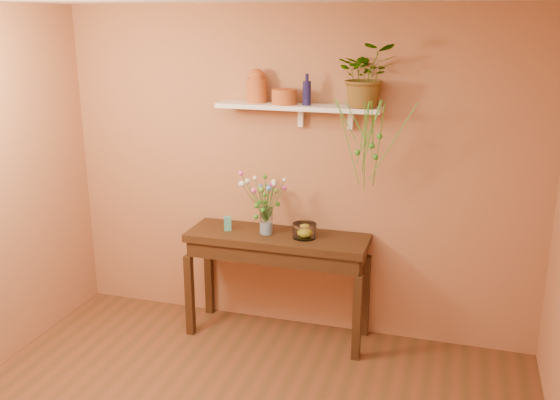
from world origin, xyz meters
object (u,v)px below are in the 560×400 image
spider_plant (366,75)px  bouquet (263,192)px  glass_bowl (304,231)px  terracotta_jug (257,86)px  glass_vase (266,223)px  sideboard (277,249)px  blue_bottle (307,92)px

spider_plant → bouquet: spider_plant is taller
bouquet → glass_bowl: size_ratio=2.17×
terracotta_jug → spider_plant: spider_plant is taller
terracotta_jug → glass_vase: bearing=-52.8°
sideboard → glass_bowl: 0.29m
sideboard → bouquet: (-0.11, -0.02, 0.49)m
spider_plant → glass_vase: 1.41m
glass_vase → bouquet: bouquet is taller
bouquet → glass_bowl: (0.34, 0.01, -0.30)m
sideboard → glass_vase: size_ratio=6.70×
blue_bottle → spider_plant: size_ratio=0.50×
glass_bowl → terracotta_jug: bearing=160.4°
blue_bottle → glass_bowl: (0.03, -0.12, -1.08)m
blue_bottle → spider_plant: 0.48m
terracotta_jug → sideboard: bearing=-35.0°
sideboard → spider_plant: (0.66, 0.11, 1.41)m
glass_vase → blue_bottle: bearing=23.4°
sideboard → bouquet: bouquet is taller
blue_bottle → glass_vase: (-0.29, -0.13, -1.04)m
blue_bottle → bouquet: bearing=-156.6°
sideboard → glass_bowl: glass_bowl is taller
terracotta_jug → blue_bottle: size_ratio=1.11×
terracotta_jug → spider_plant: size_ratio=0.56×
sideboard → blue_bottle: size_ratio=6.16×
bouquet → terracotta_jug: bearing=120.8°
terracotta_jug → spider_plant: (0.87, -0.04, 0.11)m
terracotta_jug → blue_bottle: bearing=-4.7°
glass_vase → bouquet: 0.26m
glass_bowl → sideboard: bearing=178.2°
terracotta_jug → glass_vase: terracotta_jug is taller
blue_bottle → glass_bowl: 1.09m
sideboard → glass_bowl: bearing=-1.8°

